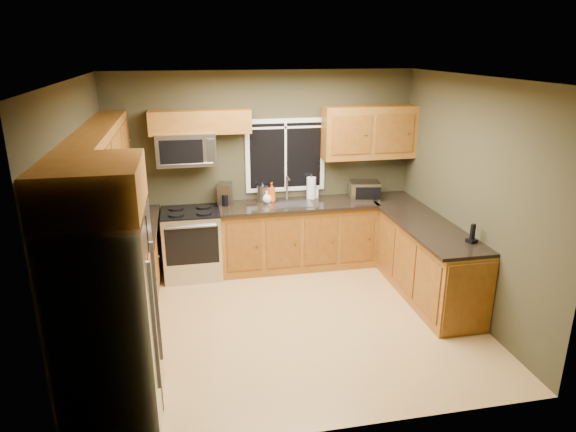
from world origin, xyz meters
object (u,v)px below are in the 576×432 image
object	(u,v)px
toaster_oven	(364,191)
soap_bottle_c	(267,197)
microwave	(186,149)
soap_bottle_a	(272,192)
coffee_maker	(225,194)
refrigerator	(108,324)
cordless_phone	(472,237)
soap_bottle_b	(314,191)
kettle	(263,193)
range	(192,243)
paper_towel_roll	(311,188)

from	to	relation	value
toaster_oven	soap_bottle_c	bearing A→B (deg)	175.57
microwave	soap_bottle_a	bearing A→B (deg)	0.68
microwave	coffee_maker	world-z (taller)	microwave
refrigerator	cordless_phone	world-z (taller)	refrigerator
soap_bottle_a	soap_bottle_b	xyz separation A→B (m)	(0.63, 0.08, -0.04)
kettle	soap_bottle_c	world-z (taller)	kettle
soap_bottle_a	soap_bottle_c	size ratio (longest dim) A/B	1.67
coffee_maker	cordless_phone	distance (m)	3.23
range	soap_bottle_a	size ratio (longest dim) A/B	3.43
refrigerator	coffee_maker	world-z (taller)	refrigerator
refrigerator	soap_bottle_b	size ratio (longest dim) A/B	9.18
coffee_maker	soap_bottle_a	xyz separation A→B (m)	(0.64, -0.02, 0.00)
cordless_phone	refrigerator	bearing A→B (deg)	-165.45
soap_bottle_a	range	bearing A→B (deg)	-172.42
microwave	coffee_maker	xyz separation A→B (m)	(0.48, 0.03, -0.65)
kettle	soap_bottle_c	distance (m)	0.09
soap_bottle_a	cordless_phone	xyz separation A→B (m)	(1.91, -1.95, -0.07)
range	soap_bottle_a	distance (m)	1.29
toaster_oven	soap_bottle_b	size ratio (longest dim) A/B	2.34
toaster_oven	kettle	world-z (taller)	kettle
range	kettle	xyz separation A→B (m)	(1.00, 0.18, 0.60)
range	soap_bottle_c	size ratio (longest dim) A/B	5.72
microwave	paper_towel_roll	bearing A→B (deg)	2.50
toaster_oven	refrigerator	bearing A→B (deg)	-138.18
microwave	kettle	size ratio (longest dim) A/B	2.78
microwave	coffee_maker	bearing A→B (deg)	3.98
soap_bottle_b	cordless_phone	size ratio (longest dim) A/B	0.91
soap_bottle_a	soap_bottle_b	bearing A→B (deg)	7.27
kettle	soap_bottle_a	world-z (taller)	same
cordless_phone	soap_bottle_b	bearing A→B (deg)	122.19
paper_towel_roll	soap_bottle_b	distance (m)	0.08
toaster_oven	paper_towel_roll	xyz separation A→B (m)	(-0.72, 0.20, 0.02)
paper_towel_roll	soap_bottle_b	xyz separation A→B (m)	(0.05, 0.02, -0.05)
kettle	soap_bottle_c	bearing A→B (deg)	-51.21
soap_bottle_a	cordless_phone	world-z (taller)	soap_bottle_a
paper_towel_roll	soap_bottle_c	bearing A→B (deg)	-172.03
soap_bottle_c	refrigerator	bearing A→B (deg)	-121.03
toaster_oven	soap_bottle_b	bearing A→B (deg)	162.14
cordless_phone	coffee_maker	bearing A→B (deg)	142.26
kettle	toaster_oven	bearing A→B (deg)	-6.72
refrigerator	soap_bottle_c	size ratio (longest dim) A/B	10.98
coffee_maker	soap_bottle_c	size ratio (longest dim) A/B	1.77
range	toaster_oven	world-z (taller)	toaster_oven
toaster_oven	kettle	distance (m)	1.43
refrigerator	paper_towel_roll	size ratio (longest dim) A/B	5.35
toaster_oven	kettle	size ratio (longest dim) A/B	1.68
soap_bottle_a	soap_bottle_c	xyz separation A→B (m)	(-0.08, -0.03, -0.05)
coffee_maker	microwave	bearing A→B (deg)	-176.02
refrigerator	kettle	world-z (taller)	refrigerator
soap_bottle_a	soap_bottle_b	distance (m)	0.63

